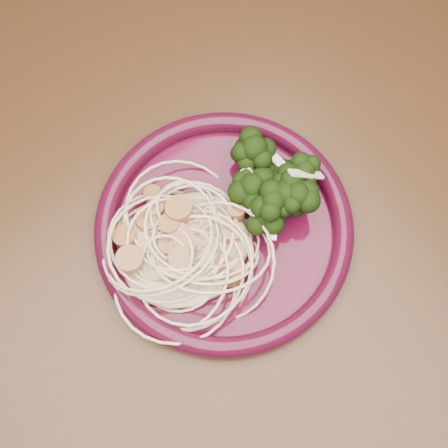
% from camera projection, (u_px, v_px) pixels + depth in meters
% --- Properties ---
extents(dining_table, '(1.20, 0.80, 0.75)m').
position_uv_depth(dining_table, '(205.00, 205.00, 0.73)').
color(dining_table, '#472814').
rests_on(dining_table, ground).
extents(dinner_plate, '(0.28, 0.28, 0.02)m').
position_uv_depth(dinner_plate, '(224.00, 228.00, 0.61)').
color(dinner_plate, '#460920').
rests_on(dinner_plate, dining_table).
extents(spaghetti_pile, '(0.14, 0.13, 0.03)m').
position_uv_depth(spaghetti_pile, '(184.00, 246.00, 0.59)').
color(spaghetti_pile, beige).
rests_on(spaghetti_pile, dinner_plate).
extents(scallop_cluster, '(0.13, 0.13, 0.04)m').
position_uv_depth(scallop_cluster, '(182.00, 233.00, 0.56)').
color(scallop_cluster, '#B67843').
rests_on(scallop_cluster, spaghetti_pile).
extents(broccoli_pile, '(0.10, 0.15, 0.05)m').
position_uv_depth(broccoli_pile, '(272.00, 194.00, 0.60)').
color(broccoli_pile, black).
rests_on(broccoli_pile, dinner_plate).
extents(onion_garnish, '(0.07, 0.09, 0.05)m').
position_uv_depth(onion_garnish, '(275.00, 182.00, 0.57)').
color(onion_garnish, white).
rests_on(onion_garnish, broccoli_pile).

